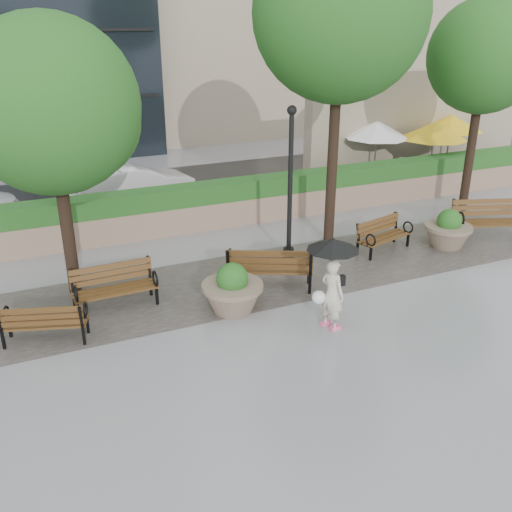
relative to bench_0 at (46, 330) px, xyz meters
name	(u,v)px	position (x,y,z in m)	size (l,w,h in m)	color
ground	(346,329)	(5.65, -2.00, -0.25)	(100.00, 100.00, 0.00)	gray
cobble_strip	(281,273)	(5.65, 1.00, -0.25)	(28.00, 3.20, 0.01)	#383330
hedge_wall	(224,204)	(5.65, 5.00, 0.41)	(24.00, 0.80, 1.35)	#957660
cafe_wall	(417,122)	(15.15, 8.00, 1.75)	(10.00, 0.60, 4.00)	tan
cafe_hedge	(440,174)	(14.65, 5.80, 0.20)	(8.00, 0.50, 0.90)	#24541C
asphalt_street	(185,190)	(5.65, 9.00, -0.25)	(40.00, 7.00, 0.00)	black
bench_0	(46,330)	(0.00, 0.00, 0.00)	(1.70, 1.09, 0.86)	#583819
bench_1	(116,296)	(1.54, 0.86, 0.03)	(1.82, 0.77, 0.96)	#583819
bench_2	(269,276)	(5.03, 0.39, 0.06)	(2.11, 1.57, 1.06)	#583819
bench_3	(383,242)	(8.84, 1.22, 0.01)	(1.75, 1.06, 0.88)	#583819
bench_4	(488,228)	(12.15, 0.77, 0.07)	(2.20, 1.45, 1.10)	#583819
planter_left	(233,293)	(3.83, -0.30, 0.18)	(1.33, 1.33, 1.12)	#7F6B56
planter_right	(448,232)	(10.66, 0.77, 0.17)	(1.30, 1.30, 1.09)	#7F6B56
lamppost	(290,195)	(6.25, 1.78, 1.50)	(0.28, 0.28, 3.98)	black
tree_0	(58,110)	(0.96, 2.10, 3.88)	(3.73, 3.68, 6.09)	black
tree_1	(344,19)	(8.01, 2.53, 5.60)	(4.38, 4.38, 8.20)	black
tree_2	(486,60)	(13.55, 3.22, 4.44)	(3.50, 3.41, 6.53)	black
patio_umb_white	(377,130)	(12.69, 7.25, 1.74)	(2.50, 2.50, 2.30)	black
patio_umb_yellow_a	(434,131)	(14.49, 6.18, 1.74)	(2.50, 2.50, 2.30)	black
patio_umb_yellow_b	(451,123)	(16.21, 7.24, 1.74)	(2.50, 2.50, 2.30)	black
car_right	(134,185)	(3.60, 8.10, 0.43)	(1.45, 4.16, 1.37)	silver
pedestrian	(332,275)	(5.40, -1.77, 0.93)	(1.06, 1.06, 1.94)	beige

